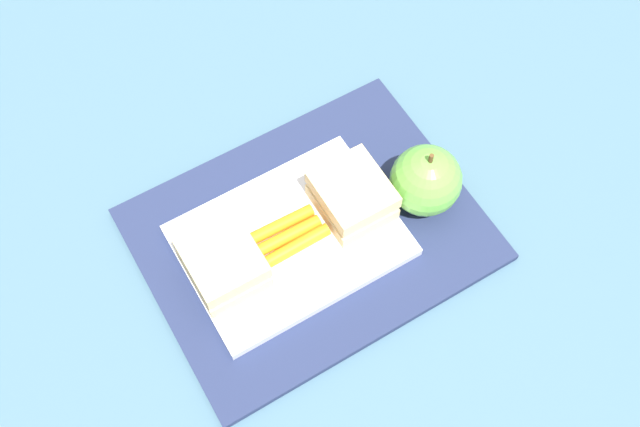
{
  "coord_description": "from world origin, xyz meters",
  "views": [
    {
      "loc": [
        -0.18,
        -0.33,
        0.76
      ],
      "look_at": [
        0.01,
        0.0,
        0.04
      ],
      "focal_mm": 42.72,
      "sensor_mm": 36.0,
      "label": 1
    }
  ],
  "objects_px": {
    "sandwich_half_right": "(352,196)",
    "apple": "(426,180)",
    "sandwich_half_left": "(224,263)",
    "carrot_sticks_bundle": "(289,235)",
    "food_tray": "(290,240)"
  },
  "relations": [
    {
      "from": "sandwich_half_left",
      "to": "sandwich_half_right",
      "type": "distance_m",
      "value": 0.16
    },
    {
      "from": "apple",
      "to": "sandwich_half_right",
      "type": "bearing_deg",
      "value": 160.48
    },
    {
      "from": "sandwich_half_left",
      "to": "carrot_sticks_bundle",
      "type": "relative_size",
      "value": 1.03
    },
    {
      "from": "sandwich_half_left",
      "to": "sandwich_half_right",
      "type": "relative_size",
      "value": 1.0
    },
    {
      "from": "food_tray",
      "to": "carrot_sticks_bundle",
      "type": "distance_m",
      "value": 0.01
    },
    {
      "from": "carrot_sticks_bundle",
      "to": "food_tray",
      "type": "bearing_deg",
      "value": -34.98
    },
    {
      "from": "sandwich_half_right",
      "to": "apple",
      "type": "xyz_separation_m",
      "value": [
        0.08,
        -0.03,
        0.01
      ]
    },
    {
      "from": "carrot_sticks_bundle",
      "to": "apple",
      "type": "distance_m",
      "value": 0.16
    },
    {
      "from": "food_tray",
      "to": "sandwich_half_right",
      "type": "height_order",
      "value": "sandwich_half_right"
    },
    {
      "from": "sandwich_half_left",
      "to": "food_tray",
      "type": "bearing_deg",
      "value": 0.0
    },
    {
      "from": "carrot_sticks_bundle",
      "to": "apple",
      "type": "relative_size",
      "value": 0.87
    },
    {
      "from": "food_tray",
      "to": "apple",
      "type": "height_order",
      "value": "apple"
    },
    {
      "from": "food_tray",
      "to": "carrot_sticks_bundle",
      "type": "height_order",
      "value": "carrot_sticks_bundle"
    },
    {
      "from": "sandwich_half_left",
      "to": "carrot_sticks_bundle",
      "type": "height_order",
      "value": "sandwich_half_left"
    },
    {
      "from": "sandwich_half_right",
      "to": "carrot_sticks_bundle",
      "type": "bearing_deg",
      "value": 179.66
    }
  ]
}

